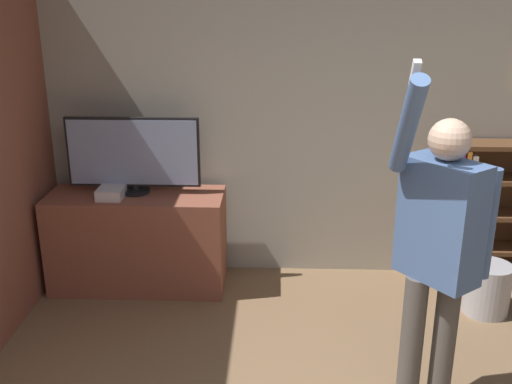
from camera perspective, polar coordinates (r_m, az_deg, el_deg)
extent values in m
cube|color=#B2AD9E|center=(4.96, 4.62, 7.01)|extent=(6.22, 0.06, 2.70)
cube|color=#93513D|center=(5.02, -11.15, -4.55)|extent=(1.41, 0.54, 0.80)
cylinder|color=black|center=(4.91, -11.35, 0.10)|extent=(0.22, 0.22, 0.03)
cylinder|color=black|center=(4.90, -11.38, 0.54)|extent=(0.06, 0.06, 0.05)
cube|color=black|center=(4.82, -11.60, 3.76)|extent=(1.05, 0.04, 0.56)
cube|color=#8C9EC6|center=(4.79, -11.66, 3.68)|extent=(1.02, 0.01, 0.52)
cube|color=white|center=(4.82, -13.63, -0.08)|extent=(0.20, 0.22, 0.08)
cube|color=brown|center=(5.15, 16.45, -1.95)|extent=(0.04, 0.28, 1.21)
cube|color=brown|center=(5.38, 20.26, -1.45)|extent=(0.84, 0.01, 1.21)
cube|color=brown|center=(5.49, 19.97, -7.69)|extent=(0.77, 0.28, 0.04)
cube|color=brown|center=(5.37, 20.31, -4.97)|extent=(0.77, 0.28, 0.04)
cube|color=brown|center=(5.26, 20.69, -1.96)|extent=(0.77, 0.28, 0.04)
cube|color=brown|center=(5.17, 21.08, 1.17)|extent=(0.77, 0.28, 0.04)
cube|color=brown|center=(5.09, 21.45, 4.20)|extent=(0.77, 0.28, 0.04)
cube|color=beige|center=(5.31, 16.44, -6.94)|extent=(0.04, 0.21, 0.21)
cube|color=gold|center=(5.33, 16.87, -7.17)|extent=(0.04, 0.21, 0.16)
cube|color=#5B8E99|center=(5.34, 17.39, -7.15)|extent=(0.03, 0.20, 0.17)
cube|color=beige|center=(5.20, 16.65, -3.87)|extent=(0.03, 0.24, 0.21)
cube|color=#5B8E99|center=(5.20, 17.11, -3.77)|extent=(0.02, 0.23, 0.23)
cube|color=#99663D|center=(5.24, 17.42, -4.09)|extent=(0.02, 0.26, 0.16)
cube|color=gold|center=(5.10, 16.98, -1.08)|extent=(0.03, 0.23, 0.15)
cube|color=orange|center=(5.11, 17.39, -0.76)|extent=(0.03, 0.25, 0.20)
cube|color=#99663D|center=(5.12, 17.88, -0.67)|extent=(0.03, 0.25, 0.22)
cube|color=red|center=(5.12, 18.47, -0.73)|extent=(0.04, 0.22, 0.22)
cube|color=beige|center=(5.13, 19.05, -0.71)|extent=(0.04, 0.21, 0.23)
cube|color=gold|center=(5.16, 19.57, -0.76)|extent=(0.03, 0.23, 0.22)
cube|color=#338447|center=(4.99, 17.34, 2.33)|extent=(0.03, 0.21, 0.18)
cube|color=beige|center=(5.03, 17.72, 2.50)|extent=(0.04, 0.26, 0.20)
cube|color=orange|center=(5.04, 18.24, 2.61)|extent=(0.02, 0.26, 0.23)
cube|color=#7A3889|center=(5.04, 18.70, 2.63)|extent=(0.03, 0.25, 0.24)
cube|color=orange|center=(5.04, 19.27, 2.60)|extent=(0.03, 0.21, 0.24)
cube|color=beige|center=(5.07, 19.74, 2.42)|extent=(0.04, 0.24, 0.21)
cylinder|color=#56514C|center=(3.62, 14.56, -14.06)|extent=(0.13, 0.13, 0.88)
cylinder|color=#56514C|center=(3.66, 17.39, -13.93)|extent=(0.13, 0.13, 0.88)
cube|color=#4C6B9E|center=(3.29, 17.20, -2.65)|extent=(0.44, 0.47, 0.66)
sphere|color=beige|center=(3.16, 17.97, 4.76)|extent=(0.22, 0.22, 0.22)
cylinder|color=#4C6B9E|center=(3.37, 21.14, -2.85)|extent=(0.09, 0.09, 0.61)
cylinder|color=#4C6B9E|center=(2.97, 14.26, 6.09)|extent=(0.09, 0.42, 0.55)
cube|color=white|center=(2.87, 14.92, 10.79)|extent=(0.04, 0.09, 0.14)
cylinder|color=#B7B7BC|center=(4.94, 21.15, -8.57)|extent=(0.34, 0.34, 0.39)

